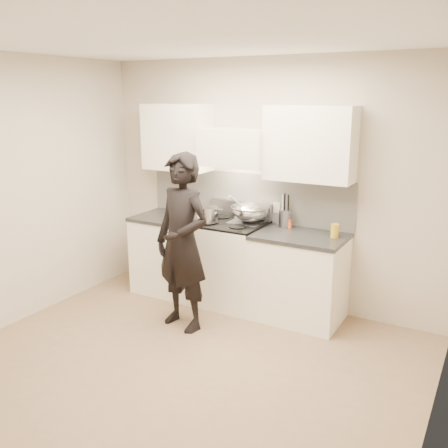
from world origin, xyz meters
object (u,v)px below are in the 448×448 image
(stove, at_px, (229,263))
(utensil_crock, at_px, (285,217))
(wok, at_px, (250,211))
(person, at_px, (182,243))
(counter_right, at_px, (299,277))

(stove, relative_size, utensil_crock, 2.65)
(wok, bearing_deg, person, -110.89)
(counter_right, distance_m, wok, 0.88)
(counter_right, height_order, person, person)
(wok, relative_size, person, 0.29)
(stove, relative_size, counter_right, 1.04)
(wok, bearing_deg, counter_right, -8.67)
(person, bearing_deg, utensil_crock, 64.99)
(counter_right, distance_m, person, 1.28)
(stove, bearing_deg, person, -99.22)
(stove, bearing_deg, wok, 25.72)
(counter_right, bearing_deg, utensil_crock, 142.44)
(counter_right, relative_size, person, 0.52)
(counter_right, xyz_separation_m, person, (-0.95, -0.74, 0.43))
(utensil_crock, xyz_separation_m, person, (-0.70, -0.94, -0.14))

